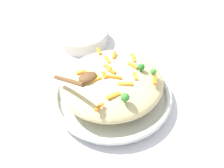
% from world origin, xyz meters
% --- Properties ---
extents(ground_plane, '(2.40, 2.40, 0.00)m').
position_xyz_m(ground_plane, '(0.00, 0.00, 0.00)').
color(ground_plane, silver).
extents(serving_bowl, '(0.38, 0.38, 0.04)m').
position_xyz_m(serving_bowl, '(0.00, 0.00, 0.02)').
color(serving_bowl, silver).
rests_on(serving_bowl, ground_plane).
extents(pasta_mound, '(0.32, 0.30, 0.08)m').
position_xyz_m(pasta_mound, '(0.00, 0.00, 0.08)').
color(pasta_mound, '#DBC689').
rests_on(pasta_mound, serving_bowl).
extents(carrot_piece_0, '(0.03, 0.01, 0.01)m').
position_xyz_m(carrot_piece_0, '(-0.07, 0.05, 0.12)').
color(carrot_piece_0, orange).
rests_on(carrot_piece_0, pasta_mound).
extents(carrot_piece_1, '(0.02, 0.03, 0.01)m').
position_xyz_m(carrot_piece_1, '(0.07, -0.01, 0.12)').
color(carrot_piece_1, orange).
rests_on(carrot_piece_1, pasta_mound).
extents(carrot_piece_2, '(0.02, 0.03, 0.01)m').
position_xyz_m(carrot_piece_2, '(-0.03, -0.00, 0.12)').
color(carrot_piece_2, orange).
rests_on(carrot_piece_2, pasta_mound).
extents(carrot_piece_3, '(0.02, 0.03, 0.01)m').
position_xyz_m(carrot_piece_3, '(-0.00, 0.02, 0.12)').
color(carrot_piece_3, orange).
rests_on(carrot_piece_3, pasta_mound).
extents(carrot_piece_4, '(0.04, 0.02, 0.01)m').
position_xyz_m(carrot_piece_4, '(-0.06, 0.00, 0.12)').
color(carrot_piece_4, orange).
rests_on(carrot_piece_4, pasta_mound).
extents(carrot_piece_5, '(0.02, 0.04, 0.01)m').
position_xyz_m(carrot_piece_5, '(0.10, 0.03, 0.12)').
color(carrot_piece_5, orange).
rests_on(carrot_piece_5, pasta_mound).
extents(carrot_piece_6, '(0.02, 0.03, 0.01)m').
position_xyz_m(carrot_piece_6, '(0.02, 0.06, 0.12)').
color(carrot_piece_6, orange).
rests_on(carrot_piece_6, pasta_mound).
extents(carrot_piece_7, '(0.02, 0.03, 0.01)m').
position_xyz_m(carrot_piece_7, '(0.00, -0.00, 0.12)').
color(carrot_piece_7, orange).
rests_on(carrot_piece_7, pasta_mound).
extents(carrot_piece_8, '(0.01, 0.03, 0.01)m').
position_xyz_m(carrot_piece_8, '(0.02, 0.12, 0.12)').
color(carrot_piece_8, orange).
rests_on(carrot_piece_8, pasta_mound).
extents(carrot_piece_9, '(0.03, 0.02, 0.01)m').
position_xyz_m(carrot_piece_9, '(-0.10, -0.09, 0.12)').
color(carrot_piece_9, orange).
rests_on(carrot_piece_9, pasta_mound).
extents(carrot_piece_10, '(0.04, 0.03, 0.01)m').
position_xyz_m(carrot_piece_10, '(0.01, -0.06, 0.12)').
color(carrot_piece_10, orange).
rests_on(carrot_piece_10, pasta_mound).
extents(carrot_piece_11, '(0.04, 0.01, 0.01)m').
position_xyz_m(carrot_piece_11, '(-0.04, -0.08, 0.12)').
color(carrot_piece_11, orange).
rests_on(carrot_piece_11, pasta_mound).
extents(carrot_piece_12, '(0.03, 0.03, 0.01)m').
position_xyz_m(carrot_piece_12, '(0.05, 0.07, 0.12)').
color(carrot_piece_12, orange).
rests_on(carrot_piece_12, pasta_mound).
extents(carrot_piece_13, '(0.02, 0.03, 0.01)m').
position_xyz_m(carrot_piece_13, '(0.05, -0.05, 0.12)').
color(carrot_piece_13, orange).
rests_on(carrot_piece_13, pasta_mound).
extents(carrot_piece_14, '(0.04, 0.04, 0.01)m').
position_xyz_m(carrot_piece_14, '(-0.01, -0.02, 0.12)').
color(carrot_piece_14, orange).
rests_on(carrot_piece_14, pasta_mound).
extents(carrot_piece_15, '(0.03, 0.03, 0.01)m').
position_xyz_m(carrot_piece_15, '(0.09, -0.09, 0.12)').
color(carrot_piece_15, orange).
rests_on(carrot_piece_15, pasta_mound).
extents(broccoli_floret_0, '(0.02, 0.02, 0.02)m').
position_xyz_m(broccoli_floret_0, '(0.10, -0.07, 0.13)').
color(broccoli_floret_0, '#377928').
rests_on(broccoli_floret_0, pasta_mound).
extents(broccoli_floret_1, '(0.02, 0.02, 0.03)m').
position_xyz_m(broccoli_floret_1, '(-0.03, -0.11, 0.13)').
color(broccoli_floret_1, '#377928').
rests_on(broccoli_floret_1, pasta_mound).
extents(broccoli_floret_2, '(0.02, 0.02, 0.03)m').
position_xyz_m(broccoli_floret_2, '(0.08, -0.03, 0.13)').
color(broccoli_floret_2, '#296820').
rests_on(broccoli_floret_2, pasta_mound).
extents(serving_spoon, '(0.11, 0.13, 0.07)m').
position_xyz_m(serving_spoon, '(-0.09, 0.01, 0.14)').
color(serving_spoon, brown).
rests_on(serving_spoon, pasta_mound).
extents(companion_bowl, '(0.21, 0.21, 0.05)m').
position_xyz_m(companion_bowl, '(0.07, 0.34, 0.03)').
color(companion_bowl, beige).
rests_on(companion_bowl, ground_plane).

